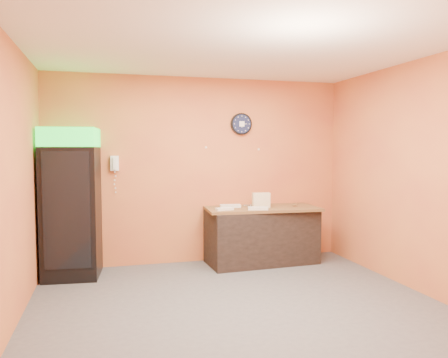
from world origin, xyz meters
name	(u,v)px	position (x,y,z in m)	size (l,w,h in m)	color
floor	(238,306)	(0.00, 0.00, 0.00)	(4.50, 4.50, 0.00)	#47474C
back_wall	(200,170)	(0.00, 2.00, 1.40)	(4.50, 0.02, 2.80)	#D17A3B
left_wall	(11,184)	(-2.25, 0.00, 1.40)	(0.02, 4.00, 2.80)	#D17A3B
right_wall	(415,176)	(2.25, 0.00, 1.40)	(0.02, 4.00, 2.80)	#D17A3B
ceiling	(238,48)	(0.00, 0.00, 2.80)	(4.50, 4.00, 0.02)	white
beverage_cooler	(72,205)	(-1.83, 1.61, 0.98)	(0.77, 0.78, 2.00)	black
prep_counter	(262,236)	(0.88, 1.64, 0.41)	(1.62, 0.72, 0.81)	black
wall_clock	(241,124)	(0.65, 1.97, 2.11)	(0.34, 0.06, 0.34)	black
wall_phone	(115,163)	(-1.26, 1.95, 1.52)	(0.12, 0.10, 0.21)	white
butcher_paper	(262,208)	(0.88, 1.64, 0.83)	(1.68, 0.78, 0.04)	brown
sub_roll_stack	(261,200)	(0.85, 1.59, 0.96)	(0.27, 0.11, 0.22)	beige
wrapped_sandwich_left	(225,209)	(0.25, 1.46, 0.87)	(0.25, 0.10, 0.04)	silver
wrapped_sandwich_mid	(258,208)	(0.72, 1.38, 0.87)	(0.29, 0.11, 0.04)	silver
wrapped_sandwich_right	(230,206)	(0.41, 1.72, 0.87)	(0.31, 0.12, 0.04)	silver
kitchen_tool	(253,204)	(0.80, 1.81, 0.88)	(0.06, 0.06, 0.06)	silver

